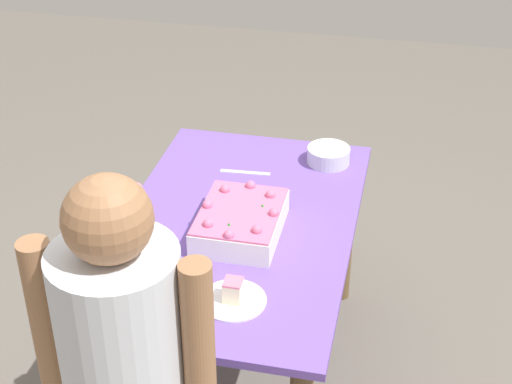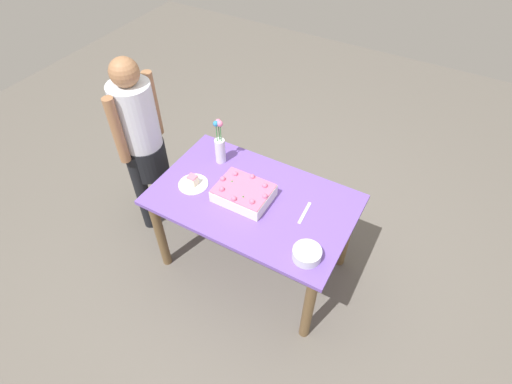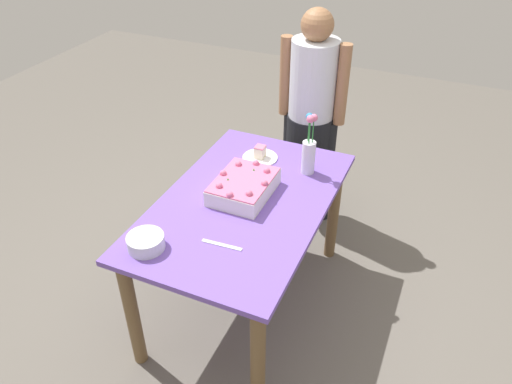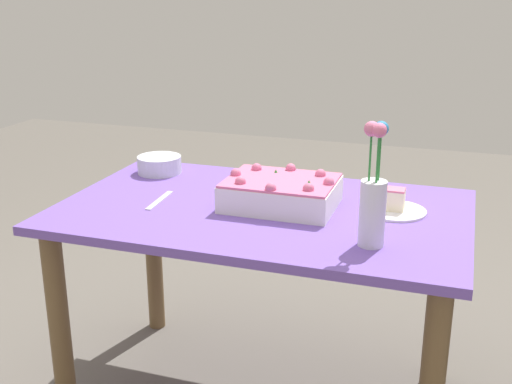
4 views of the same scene
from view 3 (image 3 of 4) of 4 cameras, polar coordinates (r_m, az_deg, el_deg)
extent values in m
plane|color=#635D56|center=(3.09, -1.19, -12.24)|extent=(8.00, 8.00, 0.00)
cube|color=#6F4FB2|center=(2.60, -1.38, -1.29)|extent=(1.36, 0.83, 0.03)
cylinder|color=brown|center=(3.38, -2.26, 0.58)|extent=(0.07, 0.07, 0.72)
cylinder|color=brown|center=(2.62, -13.99, -13.29)|extent=(0.07, 0.07, 0.72)
cylinder|color=brown|center=(3.19, 8.86, -2.22)|extent=(0.07, 0.07, 0.72)
cylinder|color=brown|center=(2.38, 0.21, -18.66)|extent=(0.07, 0.07, 0.72)
cube|color=white|center=(2.62, -1.42, 0.55)|extent=(0.37, 0.28, 0.09)
cube|color=#D3658F|center=(2.59, -1.43, 1.42)|extent=(0.36, 0.27, 0.01)
sphere|color=#D3658F|center=(2.47, -3.01, -0.33)|extent=(0.04, 0.04, 0.04)
sphere|color=#D3658F|center=(2.47, -0.79, -0.20)|extent=(0.04, 0.04, 0.04)
sphere|color=#D3658F|center=(2.55, 0.97, 0.98)|extent=(0.04, 0.04, 0.04)
sphere|color=#D3658F|center=(2.65, 1.24, 2.42)|extent=(0.04, 0.04, 0.04)
sphere|color=#D3658F|center=(2.71, -0.01, 3.30)|extent=(0.04, 0.04, 0.04)
sphere|color=#D3658F|center=(2.70, -2.03, 3.19)|extent=(0.04, 0.04, 0.04)
sphere|color=#D3658F|center=(2.63, -3.77, 2.14)|extent=(0.04, 0.04, 0.04)
sphere|color=#D3658F|center=(2.53, -4.23, 0.68)|extent=(0.04, 0.04, 0.04)
cone|color=#2D8438|center=(2.66, -0.25, 2.53)|extent=(0.02, 0.02, 0.02)
cone|color=#2D8438|center=(2.58, -3.23, 1.42)|extent=(0.02, 0.02, 0.02)
cylinder|color=white|center=(2.94, 0.47, 3.96)|extent=(0.21, 0.21, 0.01)
cube|color=#FFF2C5|center=(2.93, 0.47, 4.57)|extent=(0.06, 0.06, 0.07)
cube|color=pink|center=(2.91, 0.47, 5.18)|extent=(0.06, 0.06, 0.01)
cube|color=silver|center=(2.32, -3.92, -6.05)|extent=(0.03, 0.20, 0.00)
cylinder|color=silver|center=(2.78, 6.01, 3.95)|extent=(0.07, 0.07, 0.19)
cylinder|color=#2D8438|center=(2.69, 6.15, 6.89)|extent=(0.01, 0.01, 0.15)
sphere|color=pink|center=(2.65, 6.25, 8.29)|extent=(0.04, 0.04, 0.04)
cylinder|color=#2D8438|center=(2.70, 6.54, 7.04)|extent=(0.01, 0.01, 0.15)
sphere|color=pink|center=(2.67, 6.65, 8.43)|extent=(0.04, 0.04, 0.04)
cylinder|color=#2D8438|center=(2.71, 6.05, 7.16)|extent=(0.01, 0.01, 0.15)
sphere|color=teal|center=(2.68, 6.14, 8.55)|extent=(0.04, 0.04, 0.04)
cylinder|color=silver|center=(2.34, -12.48, -5.62)|extent=(0.17, 0.17, 0.07)
cylinder|color=black|center=(3.57, 3.91, 3.23)|extent=(0.11, 0.11, 0.78)
cylinder|color=black|center=(3.51, 7.89, 2.31)|extent=(0.11, 0.11, 0.78)
cylinder|color=black|center=(3.40, 6.16, 6.61)|extent=(0.31, 0.32, 0.28)
cylinder|color=silver|center=(3.24, 6.58, 12.52)|extent=(0.30, 0.30, 0.52)
sphere|color=#9A6B47|center=(3.12, 7.03, 18.45)|extent=(0.20, 0.20, 0.20)
cylinder|color=#9A6B47|center=(3.29, 3.40, 13.09)|extent=(0.08, 0.08, 0.52)
cylinder|color=#9A6B47|center=(3.19, 9.85, 11.90)|extent=(0.08, 0.08, 0.52)
camera|label=1|loc=(4.40, 5.18, 35.45)|focal=55.00mm
camera|label=2|loc=(2.70, -55.55, 32.08)|focal=28.00mm
camera|label=4|loc=(2.83, 44.20, 8.60)|focal=45.00mm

